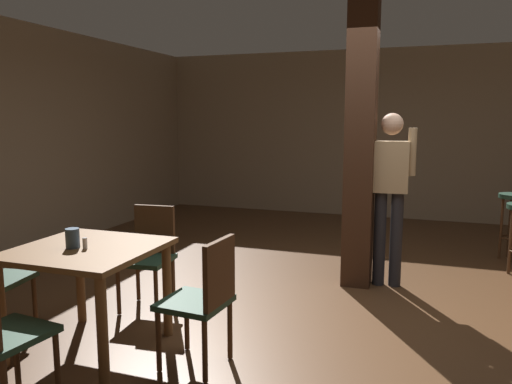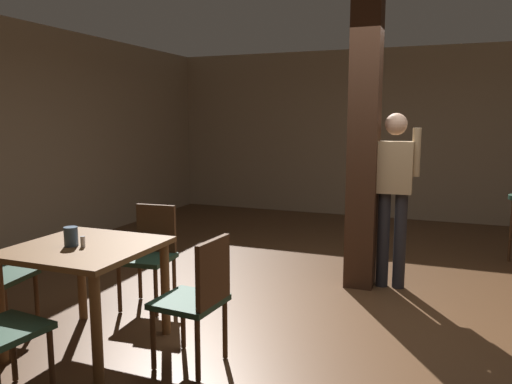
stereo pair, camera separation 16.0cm
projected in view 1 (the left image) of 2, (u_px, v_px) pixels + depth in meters
The scene contains 10 objects.
ground_plane at pixel (345, 314), 4.30m from camera, with size 10.80×10.80×0.00m, color #4C301C.
wall_back at pixel (391, 134), 8.29m from camera, with size 8.00×0.10×2.80m, color gray.
pillar at pixel (360, 146), 4.87m from camera, with size 0.28×0.28×2.80m, color #382114.
dining_table at pixel (88, 265), 3.55m from camera, with size 0.95×0.95×0.77m.
chair_east at pixel (204, 296), 3.30m from camera, with size 0.45×0.45×0.89m.
chair_north at pixel (149, 251), 4.40m from camera, with size 0.45×0.45×0.89m.
napkin_cup at pixel (73, 238), 3.49m from camera, with size 0.10×0.10×0.14m, color #33475B.
salt_shaker at pixel (85, 243), 3.47m from camera, with size 0.03×0.03×0.08m, color silver.
standing_person at pixel (390, 187), 4.90m from camera, with size 0.47×0.22×1.72m.
bar_stool_far at pixel (512, 212), 5.87m from camera, with size 0.32×0.32×0.79m.
Camera 1 is at (0.62, -4.12, 1.68)m, focal length 35.00 mm.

